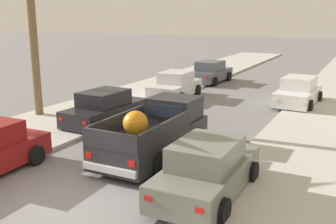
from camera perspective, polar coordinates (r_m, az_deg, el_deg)
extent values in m
plane|color=slate|center=(11.04, -14.84, -12.32)|extent=(160.00, 160.00, 0.00)
cube|color=beige|center=(23.33, -5.33, 2.09)|extent=(4.86, 60.00, 0.12)
cube|color=beige|center=(19.86, 22.53, -1.00)|extent=(4.86, 60.00, 0.12)
cube|color=silver|center=(22.80, -3.14, 1.83)|extent=(0.16, 60.00, 0.10)
cube|color=silver|center=(19.95, 19.60, -0.70)|extent=(0.16, 60.00, 0.10)
cube|color=#28282D|center=(13.66, -2.07, -4.00)|extent=(1.94, 5.11, 0.80)
cube|color=#28282D|center=(14.81, 0.95, 0.63)|extent=(1.73, 1.51, 0.80)
cube|color=#283342|center=(14.14, -0.43, 0.09)|extent=(1.38, 0.07, 0.44)
cube|color=#283342|center=(15.47, 2.21, 1.27)|extent=(1.46, 0.07, 0.48)
cube|color=#28282D|center=(13.23, -7.37, -1.62)|extent=(0.11, 3.30, 0.56)
cube|color=#28282D|center=(12.32, -0.38, -2.67)|extent=(0.11, 3.30, 0.56)
cube|color=#28282D|center=(11.44, -8.31, -4.13)|extent=(1.88, 0.11, 0.56)
cube|color=silver|center=(11.66, -8.42, -8.18)|extent=(1.82, 0.13, 0.20)
cylinder|color=black|center=(15.46, -2.44, -2.72)|extent=(0.26, 0.76, 0.76)
cylinder|color=black|center=(14.62, 4.25, -3.72)|extent=(0.26, 0.76, 0.76)
cylinder|color=black|center=(13.12, -8.85, -5.93)|extent=(0.26, 0.76, 0.76)
cylinder|color=black|center=(12.13, -1.28, -7.44)|extent=(0.26, 0.76, 0.76)
cube|color=red|center=(12.00, -11.31, -6.11)|extent=(0.22, 0.04, 0.18)
cube|color=red|center=(11.17, -5.24, -7.42)|extent=(0.22, 0.04, 0.18)
sphere|color=orange|center=(12.70, -4.66, -1.63)|extent=(0.81, 0.81, 0.81)
cube|color=silver|center=(23.33, 1.06, 3.34)|extent=(1.93, 4.27, 0.72)
cube|color=silver|center=(23.31, 1.17, 5.02)|extent=(1.61, 2.16, 0.64)
cube|color=#283342|center=(22.44, 0.17, 4.63)|extent=(1.37, 0.14, 0.52)
cube|color=#283342|center=(24.19, 2.09, 5.29)|extent=(1.34, 0.14, 0.50)
cylinder|color=black|center=(21.85, 1.84, 2.04)|extent=(0.25, 0.65, 0.64)
cylinder|color=black|center=(22.60, -2.37, 2.43)|extent=(0.25, 0.65, 0.64)
cylinder|color=black|center=(24.23, 4.26, 3.17)|extent=(0.25, 0.65, 0.64)
cylinder|color=black|center=(24.90, 0.36, 3.50)|extent=(0.25, 0.65, 0.64)
cube|color=red|center=(25.01, 4.35, 4.26)|extent=(0.20, 0.05, 0.12)
cube|color=white|center=(21.18, 0.28, 2.46)|extent=(0.20, 0.05, 0.10)
cube|color=red|center=(25.47, 1.67, 4.47)|extent=(0.20, 0.05, 0.12)
cube|color=white|center=(21.71, -2.68, 2.73)|extent=(0.20, 0.05, 0.10)
cube|color=black|center=(17.88, -8.89, -0.08)|extent=(1.95, 4.28, 0.72)
cube|color=black|center=(17.65, -9.17, 2.00)|extent=(1.62, 2.17, 0.64)
cube|color=#283342|center=(18.40, -7.28, 2.48)|extent=(1.37, 0.14, 0.52)
cube|color=#283342|center=(16.93, -11.23, 1.34)|extent=(1.34, 0.14, 0.50)
cylinder|color=black|center=(19.46, -8.56, 0.42)|extent=(0.25, 0.65, 0.64)
cylinder|color=black|center=(18.42, -4.15, -0.22)|extent=(0.25, 0.65, 0.64)
cylinder|color=black|center=(17.57, -13.81, -1.29)|extent=(0.25, 0.65, 0.64)
cylinder|color=black|center=(16.40, -9.23, -2.13)|extent=(0.25, 0.65, 0.64)
cube|color=red|center=(16.75, -15.10, -0.96)|extent=(0.20, 0.05, 0.12)
cube|color=white|center=(19.85, -6.50, 1.60)|extent=(0.20, 0.05, 0.10)
cube|color=red|center=(15.90, -11.85, -1.55)|extent=(0.20, 0.05, 0.12)
cube|color=white|center=(19.16, -3.52, 1.22)|extent=(0.20, 0.05, 0.10)
cube|color=#474C56|center=(28.94, 6.09, 5.31)|extent=(1.95, 4.28, 0.72)
cube|color=#474C56|center=(28.75, 6.05, 6.62)|extent=(1.61, 2.17, 0.64)
cube|color=#283342|center=(29.64, 6.81, 6.78)|extent=(1.37, 0.14, 0.52)
cube|color=#283342|center=(27.88, 5.23, 6.37)|extent=(1.34, 0.14, 0.50)
cylinder|color=black|center=(30.51, 5.52, 5.35)|extent=(0.25, 0.65, 0.64)
cylinder|color=black|center=(29.82, 8.69, 5.06)|extent=(0.25, 0.65, 0.64)
cylinder|color=black|center=(28.18, 3.33, 4.69)|extent=(0.25, 0.65, 0.64)
cylinder|color=black|center=(27.44, 6.71, 4.37)|extent=(0.25, 0.65, 0.64)
cube|color=red|center=(27.30, 3.08, 5.08)|extent=(0.20, 0.05, 0.12)
cube|color=white|center=(31.09, 6.64, 6.01)|extent=(0.20, 0.05, 0.10)
cube|color=red|center=(26.76, 5.51, 4.86)|extent=(0.20, 0.05, 0.12)
cube|color=white|center=(30.63, 8.76, 5.83)|extent=(0.20, 0.05, 0.10)
cube|color=silver|center=(22.48, 18.07, 2.25)|extent=(1.97, 4.28, 0.72)
cube|color=silver|center=(22.46, 18.25, 4.00)|extent=(1.62, 2.17, 0.64)
cube|color=#283342|center=(21.53, 17.70, 3.58)|extent=(1.37, 0.15, 0.52)
cube|color=#283342|center=(23.40, 18.75, 4.28)|extent=(1.34, 0.15, 0.50)
cylinder|color=black|center=(21.11, 19.65, 0.81)|extent=(0.25, 0.65, 0.64)
cylinder|color=black|center=(21.48, 14.93, 1.37)|extent=(0.25, 0.65, 0.64)
cylinder|color=black|center=(23.62, 20.84, 2.03)|extent=(0.25, 0.65, 0.64)
cylinder|color=black|center=(23.96, 16.60, 2.51)|extent=(0.25, 0.65, 0.64)
cube|color=red|center=(24.39, 20.61, 3.17)|extent=(0.20, 0.05, 0.12)
cube|color=white|center=(20.32, 18.49, 1.25)|extent=(0.20, 0.05, 0.10)
cube|color=red|center=(24.62, 17.71, 3.49)|extent=(0.20, 0.05, 0.12)
cube|color=white|center=(20.59, 15.15, 1.65)|extent=(0.20, 0.05, 0.10)
cube|color=#283342|center=(13.91, -22.02, -2.13)|extent=(1.34, 0.13, 0.50)
cylinder|color=black|center=(13.70, -18.38, -5.91)|extent=(0.24, 0.65, 0.64)
cube|color=red|center=(14.33, -17.07, -3.57)|extent=(0.20, 0.05, 0.12)
cube|color=red|center=(15.18, -20.64, -2.89)|extent=(0.20, 0.05, 0.12)
cube|color=slate|center=(10.93, 5.64, -9.07)|extent=(1.79, 4.21, 0.72)
cube|color=slate|center=(10.60, 5.53, -5.87)|extent=(1.53, 2.11, 0.64)
cube|color=#283342|center=(11.47, 7.31, -4.49)|extent=(1.37, 0.09, 0.52)
cube|color=#283342|center=(9.76, 3.43, -7.71)|extent=(1.34, 0.09, 0.50)
cylinder|color=black|center=(12.45, 3.92, -7.20)|extent=(0.22, 0.64, 0.64)
cylinder|color=black|center=(11.92, 12.02, -8.46)|extent=(0.22, 0.64, 0.64)
cylinder|color=black|center=(10.29, -1.88, -11.86)|extent=(0.22, 0.64, 0.64)
cylinder|color=black|center=(9.64, 7.86, -13.85)|extent=(0.22, 0.64, 0.64)
cube|color=red|center=(9.39, -2.84, -12.29)|extent=(0.20, 0.04, 0.12)
cube|color=white|center=(12.96, 6.51, -5.04)|extent=(0.20, 0.04, 0.10)
cube|color=red|center=(8.90, 4.49, -13.89)|extent=(0.20, 0.04, 0.12)
cube|color=white|center=(12.61, 11.78, -5.78)|extent=(0.20, 0.04, 0.10)
cylinder|color=brown|center=(19.57, -18.75, 10.54)|extent=(0.38, 0.41, 7.80)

